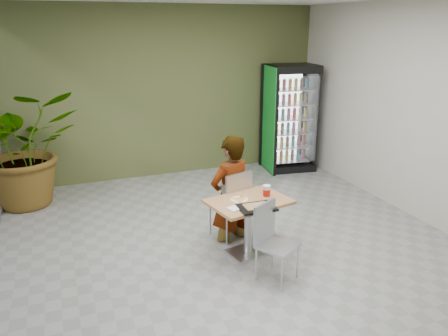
{
  "coord_description": "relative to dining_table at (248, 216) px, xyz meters",
  "views": [
    {
      "loc": [
        -1.97,
        -4.61,
        2.83
      ],
      "look_at": [
        0.02,
        0.58,
        1.0
      ],
      "focal_mm": 35.0,
      "sensor_mm": 36.0,
      "label": 1
    }
  ],
  "objects": [
    {
      "name": "beverage_fridge",
      "position": [
        2.22,
        2.97,
        0.51
      ],
      "size": [
        1.05,
        0.86,
        2.1
      ],
      "rotation": [
        0.0,
        0.0,
        -0.14
      ],
      "color": "black",
      "rests_on": "ground"
    },
    {
      "name": "dining_table",
      "position": [
        0.0,
        0.0,
        0.0
      ],
      "size": [
        1.09,
        0.86,
        0.75
      ],
      "rotation": [
        0.0,
        0.0,
        0.2
      ],
      "color": "tan",
      "rests_on": "ground"
    },
    {
      "name": "pizza_plate",
      "position": [
        -0.11,
        0.05,
        0.23
      ],
      "size": [
        0.3,
        0.3,
        0.03
      ],
      "color": "white",
      "rests_on": "dining_table"
    },
    {
      "name": "chair_far",
      "position": [
        -0.01,
        0.46,
        0.04
      ],
      "size": [
        0.55,
        0.55,
        0.99
      ],
      "rotation": [
        0.0,
        0.0,
        3.44
      ],
      "color": "#AFB1B4",
      "rests_on": "ground"
    },
    {
      "name": "ground",
      "position": [
        -0.12,
        0.02,
        -0.54
      ],
      "size": [
        7.0,
        7.0,
        0.0
      ],
      "primitive_type": "plane",
      "color": "gray",
      "rests_on": "ground"
    },
    {
      "name": "chair_near",
      "position": [
        0.03,
        -0.58,
        -0.0
      ],
      "size": [
        0.55,
        0.56,
        0.91
      ],
      "rotation": [
        0.0,
        0.0,
        0.52
      ],
      "color": "#AFB1B4",
      "rests_on": "ground"
    },
    {
      "name": "potted_plant",
      "position": [
        -2.67,
        2.85,
        0.4
      ],
      "size": [
        2.02,
        1.86,
        1.88
      ],
      "primitive_type": "imported",
      "rotation": [
        0.0,
        0.0,
        0.27
      ],
      "color": "#316B2B",
      "rests_on": "ground"
    },
    {
      "name": "cafeteria_tray",
      "position": [
        -0.02,
        -0.27,
        0.23
      ],
      "size": [
        0.45,
        0.33,
        0.02
      ],
      "primitive_type": "cube",
      "rotation": [
        0.0,
        0.0,
        -0.04
      ],
      "color": "black",
      "rests_on": "dining_table"
    },
    {
      "name": "room_envelope",
      "position": [
        -0.12,
        0.02,
        1.06
      ],
      "size": [
        6.0,
        7.0,
        3.2
      ],
      "primitive_type": null,
      "color": "beige",
      "rests_on": "ground"
    },
    {
      "name": "seated_woman",
      "position": [
        -0.04,
        0.51,
        0.05
      ],
      "size": [
        0.75,
        0.59,
        1.77
      ],
      "primitive_type": "imported",
      "rotation": [
        0.0,
        0.0,
        3.44
      ],
      "color": "black",
      "rests_on": "ground"
    },
    {
      "name": "soda_cup",
      "position": [
        0.24,
        -0.02,
        0.3
      ],
      "size": [
        0.1,
        0.1,
        0.17
      ],
      "color": "white",
      "rests_on": "dining_table"
    },
    {
      "name": "napkin_stack",
      "position": [
        -0.28,
        -0.2,
        0.22
      ],
      "size": [
        0.17,
        0.17,
        0.02
      ],
      "primitive_type": "cube",
      "rotation": [
        0.0,
        0.0,
        0.31
      ],
      "color": "white",
      "rests_on": "dining_table"
    }
  ]
}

